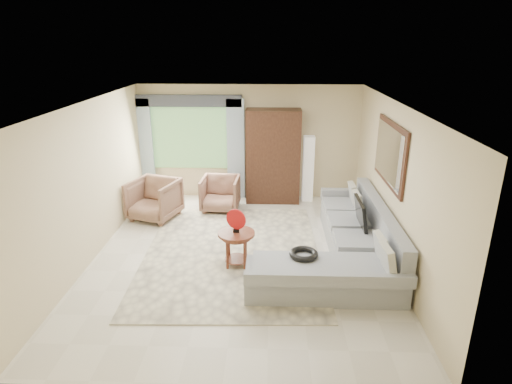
{
  "coord_description": "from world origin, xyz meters",
  "views": [
    {
      "loc": [
        0.49,
        -6.57,
        3.55
      ],
      "look_at": [
        0.25,
        0.35,
        1.05
      ],
      "focal_mm": 30.0,
      "sensor_mm": 36.0,
      "label": 1
    }
  ],
  "objects_px": {
    "tv_screen": "(361,213)",
    "armchair_right": "(220,194)",
    "floor_lamp": "(308,169)",
    "armchair_left": "(154,199)",
    "potted_plant": "(148,193)",
    "armoire": "(273,156)",
    "coffee_table": "(237,248)",
    "sectional_sofa": "(347,247)"
  },
  "relations": [
    {
      "from": "coffee_table",
      "to": "armoire",
      "type": "bearing_deg",
      "value": 79.01
    },
    {
      "from": "sectional_sofa",
      "to": "armoire",
      "type": "bearing_deg",
      "value": 113.06
    },
    {
      "from": "coffee_table",
      "to": "floor_lamp",
      "type": "distance_m",
      "value": 3.44
    },
    {
      "from": "tv_screen",
      "to": "armchair_right",
      "type": "distance_m",
      "value": 3.25
    },
    {
      "from": "coffee_table",
      "to": "potted_plant",
      "type": "bearing_deg",
      "value": 129.3
    },
    {
      "from": "sectional_sofa",
      "to": "armoire",
      "type": "distance_m",
      "value": 3.24
    },
    {
      "from": "sectional_sofa",
      "to": "floor_lamp",
      "type": "height_order",
      "value": "floor_lamp"
    },
    {
      "from": "sectional_sofa",
      "to": "tv_screen",
      "type": "xyz_separation_m",
      "value": [
        0.27,
        0.42,
        0.44
      ]
    },
    {
      "from": "floor_lamp",
      "to": "tv_screen",
      "type": "bearing_deg",
      "value": -74.57
    },
    {
      "from": "armchair_right",
      "to": "armoire",
      "type": "height_order",
      "value": "armoire"
    },
    {
      "from": "armchair_left",
      "to": "floor_lamp",
      "type": "bearing_deg",
      "value": 38.32
    },
    {
      "from": "sectional_sofa",
      "to": "potted_plant",
      "type": "bearing_deg",
      "value": 147.76
    },
    {
      "from": "floor_lamp",
      "to": "armchair_right",
      "type": "bearing_deg",
      "value": -160.77
    },
    {
      "from": "armchair_left",
      "to": "floor_lamp",
      "type": "relative_size",
      "value": 0.61
    },
    {
      "from": "potted_plant",
      "to": "armoire",
      "type": "bearing_deg",
      "value": 7.02
    },
    {
      "from": "sectional_sofa",
      "to": "potted_plant",
      "type": "relative_size",
      "value": 6.25
    },
    {
      "from": "armchair_left",
      "to": "potted_plant",
      "type": "bearing_deg",
      "value": 132.78
    },
    {
      "from": "armchair_right",
      "to": "armoire",
      "type": "xyz_separation_m",
      "value": [
        1.14,
        0.62,
        0.68
      ]
    },
    {
      "from": "tv_screen",
      "to": "armchair_left",
      "type": "distance_m",
      "value": 4.18
    },
    {
      "from": "armchair_left",
      "to": "armchair_right",
      "type": "xyz_separation_m",
      "value": [
        1.31,
        0.52,
        -0.05
      ]
    },
    {
      "from": "armchair_left",
      "to": "potted_plant",
      "type": "height_order",
      "value": "armchair_left"
    },
    {
      "from": "coffee_table",
      "to": "armchair_right",
      "type": "xyz_separation_m",
      "value": [
        -0.55,
        2.44,
        0.05
      ]
    },
    {
      "from": "armoire",
      "to": "armchair_right",
      "type": "bearing_deg",
      "value": -151.58
    },
    {
      "from": "armchair_right",
      "to": "potted_plant",
      "type": "relative_size",
      "value": 1.47
    },
    {
      "from": "coffee_table",
      "to": "potted_plant",
      "type": "distance_m",
      "value": 3.5
    },
    {
      "from": "coffee_table",
      "to": "potted_plant",
      "type": "relative_size",
      "value": 1.09
    },
    {
      "from": "armchair_left",
      "to": "potted_plant",
      "type": "relative_size",
      "value": 1.65
    },
    {
      "from": "armchair_right",
      "to": "potted_plant",
      "type": "distance_m",
      "value": 1.7
    },
    {
      "from": "coffee_table",
      "to": "armchair_right",
      "type": "height_order",
      "value": "armchair_right"
    },
    {
      "from": "coffee_table",
      "to": "floor_lamp",
      "type": "bearing_deg",
      "value": 65.9
    },
    {
      "from": "armchair_right",
      "to": "potted_plant",
      "type": "bearing_deg",
      "value": 173.98
    },
    {
      "from": "armchair_right",
      "to": "floor_lamp",
      "type": "height_order",
      "value": "floor_lamp"
    },
    {
      "from": "armchair_left",
      "to": "armchair_right",
      "type": "height_order",
      "value": "armchair_left"
    },
    {
      "from": "armchair_right",
      "to": "armoire",
      "type": "bearing_deg",
      "value": 31.58
    },
    {
      "from": "armchair_right",
      "to": "floor_lamp",
      "type": "relative_size",
      "value": 0.54
    },
    {
      "from": "sectional_sofa",
      "to": "armchair_right",
      "type": "xyz_separation_m",
      "value": [
        -2.37,
        2.28,
        0.09
      ]
    },
    {
      "from": "coffee_table",
      "to": "potted_plant",
      "type": "xyz_separation_m",
      "value": [
        -2.22,
        2.71,
        -0.04
      ]
    },
    {
      "from": "sectional_sofa",
      "to": "coffee_table",
      "type": "bearing_deg",
      "value": -175.02
    },
    {
      "from": "armoire",
      "to": "sectional_sofa",
      "type": "bearing_deg",
      "value": -66.94
    },
    {
      "from": "sectional_sofa",
      "to": "armoire",
      "type": "xyz_separation_m",
      "value": [
        -1.23,
        2.9,
        0.77
      ]
    },
    {
      "from": "tv_screen",
      "to": "armoire",
      "type": "height_order",
      "value": "armoire"
    },
    {
      "from": "potted_plant",
      "to": "armoire",
      "type": "relative_size",
      "value": 0.26
    }
  ]
}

